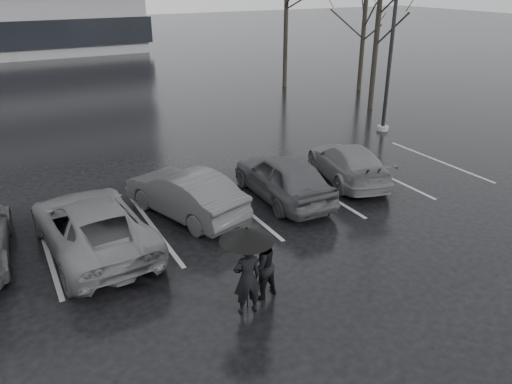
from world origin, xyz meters
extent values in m
plane|color=black|center=(0.00, 0.00, 0.00)|extent=(160.00, 160.00, 0.00)
imported|color=black|center=(2.01, 2.39, 0.72)|extent=(1.84, 4.30, 1.45)
imported|color=#28282A|center=(-1.09, 2.74, 0.68)|extent=(2.65, 4.38, 1.36)
imported|color=#4C4C4E|center=(-3.88, 1.97, 0.69)|extent=(2.66, 5.14, 1.39)
imported|color=#4C4C4E|center=(4.79, 2.70, 0.61)|extent=(2.78, 4.54, 1.23)
imported|color=black|center=(-1.63, -2.21, 0.82)|extent=(0.63, 0.44, 1.64)
imported|color=black|center=(-1.11, -1.84, 0.78)|extent=(0.86, 0.73, 1.56)
cylinder|color=black|center=(-1.55, -2.05, 0.82)|extent=(0.02, 0.02, 1.64)
cone|color=black|center=(-1.55, -2.05, 1.74)|extent=(1.13, 1.13, 0.29)
sphere|color=black|center=(-1.55, -2.05, 1.89)|extent=(0.05, 0.05, 0.05)
cylinder|color=gray|center=(9.87, 6.63, 0.10)|extent=(0.51, 0.51, 0.20)
cylinder|color=black|center=(9.87, 6.63, 4.55)|extent=(0.16, 0.16, 9.09)
cube|color=#959597|center=(-5.00, 2.50, 0.00)|extent=(0.12, 5.00, 0.00)
cube|color=#959597|center=(-2.20, 2.50, 0.00)|extent=(0.12, 5.00, 0.00)
cube|color=#959597|center=(0.60, 2.50, 0.00)|extent=(0.12, 5.00, 0.00)
cube|color=#959597|center=(3.40, 2.50, 0.00)|extent=(0.12, 5.00, 0.00)
cube|color=#959597|center=(6.20, 2.50, 0.00)|extent=(0.12, 5.00, 0.00)
cube|color=#959597|center=(9.00, 2.50, 0.00)|extent=(0.12, 5.00, 0.00)
cylinder|color=black|center=(12.00, 10.00, 4.00)|extent=(0.26, 0.26, 8.00)
cylinder|color=black|center=(14.50, 14.00, 3.50)|extent=(0.26, 0.26, 7.00)
cylinder|color=black|center=(11.00, 17.00, 4.25)|extent=(0.26, 0.26, 8.50)
camera|label=1|loc=(-5.56, -9.85, 6.51)|focal=35.00mm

